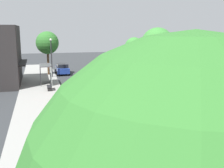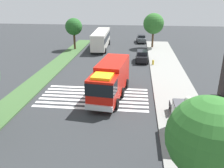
{
  "view_description": "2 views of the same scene",
  "coord_description": "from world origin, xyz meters",
  "px_view_note": "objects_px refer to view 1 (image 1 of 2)",
  "views": [
    {
      "loc": [
        -26.22,
        9.04,
        6.86
      ],
      "look_at": [
        -0.25,
        1.82,
        1.52
      ],
      "focal_mm": 43.28,
      "sensor_mm": 36.0,
      "label": 1
    },
    {
      "loc": [
        25.0,
        4.45,
        10.45
      ],
      "look_at": [
        1.83,
        1.92,
        1.52
      ],
      "focal_mm": 37.99,
      "sensor_mm": 36.0,
      "label": 2
    }
  ],
  "objects_px": {
    "parked_car_east": "(62,69)",
    "median_tree_west": "(157,44)",
    "street_lamp": "(51,54)",
    "median_tree_center": "(134,47)",
    "bus_stop_shelter": "(48,70)",
    "sidewalk_tree_center": "(47,43)",
    "parked_car_mid": "(114,141)",
    "fire_truck": "(108,75)",
    "bench_near_shelter": "(50,86)",
    "fire_hydrant": "(78,137)"
  },
  "relations": [
    {
      "from": "sidewalk_tree_center",
      "to": "parked_car_mid",
      "type": "bearing_deg",
      "value": -175.72
    },
    {
      "from": "parked_car_east",
      "to": "bus_stop_shelter",
      "type": "xyz_separation_m",
      "value": [
        -8.23,
        2.55,
        1.0
      ]
    },
    {
      "from": "parked_car_mid",
      "to": "sidewalk_tree_center",
      "type": "relative_size",
      "value": 0.64
    },
    {
      "from": "bench_near_shelter",
      "to": "street_lamp",
      "type": "relative_size",
      "value": 0.29
    },
    {
      "from": "bench_near_shelter",
      "to": "median_tree_west",
      "type": "distance_m",
      "value": 17.09
    },
    {
      "from": "bench_near_shelter",
      "to": "median_tree_center",
      "type": "height_order",
      "value": "median_tree_center"
    },
    {
      "from": "median_tree_west",
      "to": "median_tree_center",
      "type": "bearing_deg",
      "value": 0.0
    },
    {
      "from": "bench_near_shelter",
      "to": "fire_hydrant",
      "type": "xyz_separation_m",
      "value": [
        -15.79,
        -0.87,
        -0.1
      ]
    },
    {
      "from": "bus_stop_shelter",
      "to": "bench_near_shelter",
      "type": "height_order",
      "value": "bus_stop_shelter"
    },
    {
      "from": "parked_car_east",
      "to": "street_lamp",
      "type": "bearing_deg",
      "value": 150.29
    },
    {
      "from": "median_tree_center",
      "to": "fire_hydrant",
      "type": "relative_size",
      "value": 7.95
    },
    {
      "from": "bus_stop_shelter",
      "to": "parked_car_mid",
      "type": "bearing_deg",
      "value": -173.34
    },
    {
      "from": "fire_hydrant",
      "to": "bus_stop_shelter",
      "type": "bearing_deg",
      "value": 2.46
    },
    {
      "from": "sidewalk_tree_center",
      "to": "bench_near_shelter",
      "type": "bearing_deg",
      "value": 178.17
    },
    {
      "from": "parked_car_east",
      "to": "median_tree_center",
      "type": "relative_size",
      "value": 0.85
    },
    {
      "from": "median_tree_west",
      "to": "median_tree_center",
      "type": "distance_m",
      "value": 9.75
    },
    {
      "from": "parked_car_east",
      "to": "street_lamp",
      "type": "relative_size",
      "value": 0.84
    },
    {
      "from": "fire_truck",
      "to": "sidewalk_tree_center",
      "type": "height_order",
      "value": "sidewalk_tree_center"
    },
    {
      "from": "sidewalk_tree_center",
      "to": "street_lamp",
      "type": "bearing_deg",
      "value": -170.77
    },
    {
      "from": "bus_stop_shelter",
      "to": "median_tree_center",
      "type": "xyz_separation_m",
      "value": [
        10.85,
        -15.7,
        2.08
      ]
    },
    {
      "from": "fire_truck",
      "to": "street_lamp",
      "type": "xyz_separation_m",
      "value": [
        12.19,
        5.33,
        1.43
      ]
    },
    {
      "from": "parked_car_east",
      "to": "sidewalk_tree_center",
      "type": "xyz_separation_m",
      "value": [
        -0.7,
        2.2,
        4.13
      ]
    },
    {
      "from": "street_lamp",
      "to": "sidewalk_tree_center",
      "type": "xyz_separation_m",
      "value": [
        2.46,
        0.4,
        1.53
      ]
    },
    {
      "from": "parked_car_east",
      "to": "sidewalk_tree_center",
      "type": "distance_m",
      "value": 4.73
    },
    {
      "from": "bus_stop_shelter",
      "to": "median_tree_west",
      "type": "bearing_deg",
      "value": -85.84
    },
    {
      "from": "median_tree_west",
      "to": "fire_truck",
      "type": "bearing_deg",
      "value": 130.71
    },
    {
      "from": "street_lamp",
      "to": "sidewalk_tree_center",
      "type": "relative_size",
      "value": 0.84
    },
    {
      "from": "median_tree_west",
      "to": "median_tree_center",
      "type": "xyz_separation_m",
      "value": [
        9.71,
        0.0,
        -0.95
      ]
    },
    {
      "from": "bench_near_shelter",
      "to": "median_tree_west",
      "type": "relative_size",
      "value": 0.22
    },
    {
      "from": "parked_car_east",
      "to": "bus_stop_shelter",
      "type": "height_order",
      "value": "bus_stop_shelter"
    },
    {
      "from": "parked_car_east",
      "to": "fire_hydrant",
      "type": "height_order",
      "value": "parked_car_east"
    },
    {
      "from": "street_lamp",
      "to": "median_tree_center",
      "type": "height_order",
      "value": "street_lamp"
    },
    {
      "from": "fire_truck",
      "to": "bench_near_shelter",
      "type": "bearing_deg",
      "value": 69.59
    },
    {
      "from": "bench_near_shelter",
      "to": "median_tree_west",
      "type": "xyz_separation_m",
      "value": [
        5.14,
        -15.71,
        4.33
      ]
    },
    {
      "from": "bus_stop_shelter",
      "to": "parked_car_east",
      "type": "bearing_deg",
      "value": -17.23
    },
    {
      "from": "bus_stop_shelter",
      "to": "fire_hydrant",
      "type": "xyz_separation_m",
      "value": [
        -19.79,
        -0.85,
        -1.4
      ]
    },
    {
      "from": "bus_stop_shelter",
      "to": "sidewalk_tree_center",
      "type": "bearing_deg",
      "value": -2.68
    },
    {
      "from": "median_tree_center",
      "to": "fire_hydrant",
      "type": "height_order",
      "value": "median_tree_center"
    },
    {
      "from": "bus_stop_shelter",
      "to": "street_lamp",
      "type": "distance_m",
      "value": 5.36
    },
    {
      "from": "street_lamp",
      "to": "median_tree_center",
      "type": "bearing_deg",
      "value": -68.83
    },
    {
      "from": "bus_stop_shelter",
      "to": "sidewalk_tree_center",
      "type": "xyz_separation_m",
      "value": [
        7.52,
        -0.35,
        3.13
      ]
    },
    {
      "from": "parked_car_mid",
      "to": "bus_stop_shelter",
      "type": "relative_size",
      "value": 1.22
    },
    {
      "from": "bench_near_shelter",
      "to": "bus_stop_shelter",
      "type": "bearing_deg",
      "value": -0.25
    },
    {
      "from": "median_tree_center",
      "to": "median_tree_west",
      "type": "bearing_deg",
      "value": 180.0
    },
    {
      "from": "fire_truck",
      "to": "parked_car_mid",
      "type": "relative_size",
      "value": 2.15
    },
    {
      "from": "parked_car_mid",
      "to": "bench_near_shelter",
      "type": "xyz_separation_m",
      "value": [
        17.85,
        2.57,
        -0.32
      ]
    },
    {
      "from": "parked_car_east",
      "to": "median_tree_west",
      "type": "height_order",
      "value": "median_tree_west"
    },
    {
      "from": "bench_near_shelter",
      "to": "median_tree_west",
      "type": "height_order",
      "value": "median_tree_west"
    },
    {
      "from": "parked_car_mid",
      "to": "median_tree_center",
      "type": "xyz_separation_m",
      "value": [
        32.7,
        -13.14,
        3.05
      ]
    },
    {
      "from": "fire_truck",
      "to": "bench_near_shelter",
      "type": "relative_size",
      "value": 5.74
    }
  ]
}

